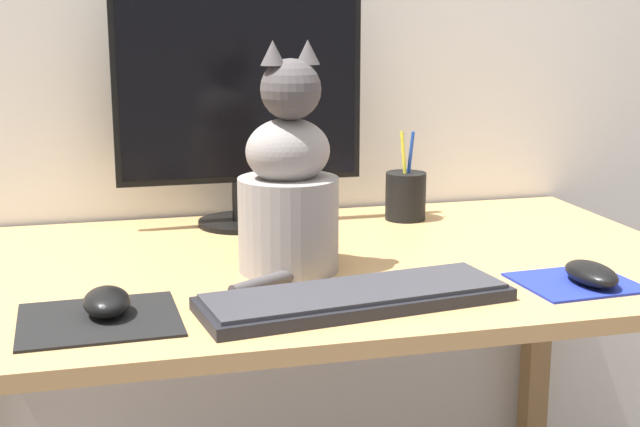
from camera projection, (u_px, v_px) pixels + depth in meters
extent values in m
cube|color=tan|center=(311.00, 268.00, 1.49)|extent=(1.30, 0.76, 0.02)
cube|color=olive|center=(535.00, 362.00, 2.04)|extent=(0.05, 0.05, 0.71)
cylinder|color=black|center=(242.00, 222.00, 1.74)|extent=(0.17, 0.17, 0.01)
cylinder|color=black|center=(241.00, 201.00, 1.73)|extent=(0.04, 0.04, 0.08)
cube|color=black|center=(239.00, 89.00, 1.68)|extent=(0.47, 0.02, 0.35)
cube|color=black|center=(240.00, 90.00, 1.67)|extent=(0.45, 0.00, 0.33)
cube|color=black|center=(355.00, 299.00, 1.26)|extent=(0.46, 0.20, 0.02)
cube|color=#333338|center=(355.00, 291.00, 1.26)|extent=(0.44, 0.18, 0.01)
cube|color=black|center=(99.00, 320.00, 1.20)|extent=(0.22, 0.19, 0.00)
cube|color=#1E2D9E|center=(576.00, 283.00, 1.36)|extent=(0.18, 0.16, 0.00)
ellipsoid|color=black|center=(107.00, 302.00, 1.21)|extent=(0.06, 0.10, 0.04)
ellipsoid|color=black|center=(591.00, 274.00, 1.35)|extent=(0.06, 0.11, 0.03)
cylinder|color=gray|center=(289.00, 224.00, 1.42)|extent=(0.19, 0.19, 0.15)
ellipsoid|color=gray|center=(288.00, 151.00, 1.39)|extent=(0.16, 0.14, 0.10)
sphere|color=#474242|center=(291.00, 89.00, 1.36)|extent=(0.11, 0.11, 0.09)
cone|color=#474242|center=(273.00, 53.00, 1.34)|extent=(0.05, 0.05, 0.04)
cone|color=#474242|center=(308.00, 52.00, 1.36)|extent=(0.05, 0.05, 0.04)
cylinder|color=#474242|center=(284.00, 277.00, 1.36)|extent=(0.19, 0.13, 0.02)
cylinder|color=black|center=(406.00, 196.00, 1.77)|extent=(0.08, 0.08, 0.09)
cylinder|color=#1E47B2|center=(409.00, 166.00, 1.77)|extent=(0.01, 0.03, 0.14)
cylinder|color=yellow|center=(404.00, 167.00, 1.76)|extent=(0.02, 0.02, 0.14)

